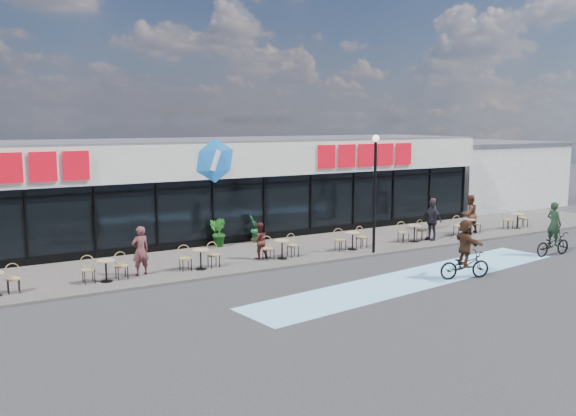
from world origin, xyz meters
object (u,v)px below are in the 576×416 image
at_px(pedestrian_a, 431,220).
at_px(lamp_post, 375,183).
at_px(pedestrian_b, 433,214).
at_px(cyclist_a, 465,254).
at_px(potted_plant_mid, 219,233).
at_px(potted_plant_right, 256,229).
at_px(patron_left, 140,251).
at_px(patron_right, 259,241).
at_px(pedestrian_c, 469,214).
at_px(potted_plant_left, 217,233).
at_px(cyclist_b, 553,238).

bearing_deg(pedestrian_a, lamp_post, -88.57).
relative_size(pedestrian_b, cyclist_a, 0.75).
xyz_separation_m(lamp_post, potted_plant_mid, (-5.02, 4.32, -2.28)).
distance_m(potted_plant_right, patron_left, 6.89).
bearing_deg(pedestrian_a, potted_plant_mid, -121.67).
bearing_deg(pedestrian_b, patron_right, 114.06).
bearing_deg(lamp_post, pedestrian_b, 25.44).
distance_m(potted_plant_mid, pedestrian_c, 12.11).
relative_size(lamp_post, pedestrian_b, 3.07).
xyz_separation_m(potted_plant_mid, potted_plant_right, (1.79, -0.01, 0.02)).
relative_size(potted_plant_left, pedestrian_b, 0.73).
xyz_separation_m(potted_plant_mid, patron_left, (-4.35, -3.15, 0.27)).
bearing_deg(lamp_post, pedestrian_a, 11.45).
xyz_separation_m(lamp_post, patron_left, (-9.36, 1.17, -2.01)).
xyz_separation_m(patron_right, pedestrian_a, (8.47, -0.58, 0.20)).
distance_m(potted_plant_left, potted_plant_mid, 0.13).
xyz_separation_m(potted_plant_left, cyclist_b, (11.29, -8.24, 0.07)).
relative_size(patron_left, pedestrian_c, 0.94).
bearing_deg(cyclist_a, pedestrian_c, 42.48).
height_order(potted_plant_right, patron_left, patron_left).
relative_size(potted_plant_right, patron_left, 0.71).
relative_size(patron_right, cyclist_b, 0.64).
bearing_deg(pedestrian_b, potted_plant_mid, 98.41).
xyz_separation_m(lamp_post, pedestrian_b, (5.94, 2.83, -2.10)).
relative_size(pedestrian_c, cyclist_b, 0.83).
xyz_separation_m(pedestrian_a, pedestrian_c, (2.77, 0.36, 0.01)).
bearing_deg(cyclist_b, potted_plant_mid, 144.20).
distance_m(lamp_post, pedestrian_b, 6.91).
xyz_separation_m(potted_plant_left, potted_plant_mid, (0.04, -0.12, 0.03)).
bearing_deg(potted_plant_mid, lamp_post, -40.77).
bearing_deg(potted_plant_left, patron_left, -142.77).
bearing_deg(potted_plant_mid, patron_right, -81.54).
bearing_deg(potted_plant_left, cyclist_b, -36.13).
distance_m(patron_right, pedestrian_a, 8.49).
height_order(lamp_post, patron_right, lamp_post).
bearing_deg(pedestrian_c, lamp_post, 11.26).
distance_m(potted_plant_right, patron_right, 3.24).
relative_size(patron_right, cyclist_a, 0.68).
bearing_deg(cyclist_b, potted_plant_left, 143.87).
height_order(potted_plant_left, pedestrian_b, pedestrian_b).
height_order(pedestrian_b, cyclist_a, cyclist_a).
relative_size(cyclist_a, cyclist_b, 0.95).
xyz_separation_m(potted_plant_left, cyclist_a, (5.42, -9.07, 0.22)).
xyz_separation_m(potted_plant_right, cyclist_b, (9.46, -8.10, 0.02)).
distance_m(potted_plant_left, patron_right, 3.12).
bearing_deg(cyclist_a, pedestrian_a, 56.93).
height_order(pedestrian_a, pedestrian_c, pedestrian_c).
height_order(potted_plant_left, potted_plant_right, potted_plant_right).
distance_m(lamp_post, potted_plant_left, 7.12).
distance_m(lamp_post, cyclist_b, 7.63).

